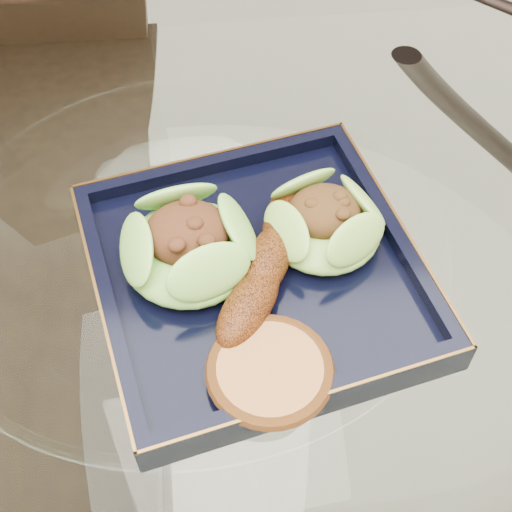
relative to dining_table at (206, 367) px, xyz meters
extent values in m
cylinder|color=white|center=(0.00, 0.00, 0.16)|extent=(1.10, 1.10, 0.01)
torus|color=black|center=(0.00, 0.00, 0.16)|extent=(1.13, 1.13, 0.02)
torus|color=black|center=(0.00, 0.00, -0.48)|extent=(0.81, 0.81, 0.02)
cylinder|color=black|center=(0.28, 0.28, -0.22)|extent=(0.04, 0.04, 0.75)
cylinder|color=black|center=(-0.28, 0.28, -0.22)|extent=(0.04, 0.04, 0.75)
cube|color=black|center=(-0.23, 0.28, -0.12)|extent=(0.47, 0.47, 0.04)
cylinder|color=black|center=(-0.07, 0.08, -0.37)|extent=(0.03, 0.03, 0.46)
cylinder|color=black|center=(-0.03, 0.45, -0.37)|extent=(0.03, 0.03, 0.46)
cube|color=black|center=(0.05, -0.02, 0.17)|extent=(0.31, 0.31, 0.02)
ellipsoid|color=#5DAC32|center=(0.00, 0.00, 0.20)|extent=(0.14, 0.14, 0.04)
ellipsoid|color=#4C8B28|center=(0.12, 0.01, 0.20)|extent=(0.10, 0.10, 0.04)
ellipsoid|color=#682C0A|center=(0.06, -0.02, 0.20)|extent=(0.12, 0.17, 0.03)
cylinder|color=#C38141|center=(0.05, -0.12, 0.19)|extent=(0.11, 0.11, 0.02)
camera|label=1|loc=(-0.01, -0.37, 0.68)|focal=50.00mm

